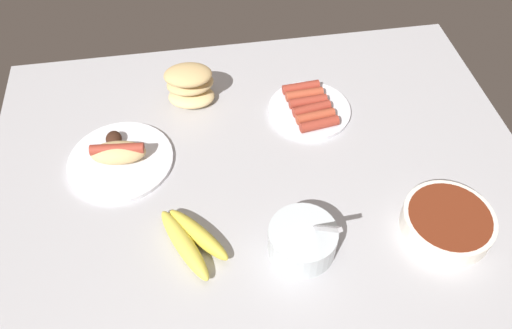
{
  "coord_description": "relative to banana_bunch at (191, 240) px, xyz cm",
  "views": [
    {
      "loc": [
        -12.72,
        -71.72,
        87.67
      ],
      "look_at": [
        -1.38,
        -1.7,
        3.0
      ],
      "focal_mm": 35.92,
      "sensor_mm": 36.0,
      "label": 1
    }
  ],
  "objects": [
    {
      "name": "bowl_coleslaw",
      "position": [
        21.28,
        -4.26,
        1.52
      ],
      "size": [
        13.29,
        13.41,
        15.69
      ],
      "color": "silver",
      "rests_on": "ground_plane"
    },
    {
      "name": "banana_bunch",
      "position": [
        0.0,
        0.0,
        0.0
      ],
      "size": [
        14.63,
        18.48,
        3.81
      ],
      "color": "gold",
      "rests_on": "ground_plane"
    },
    {
      "name": "plate_hotdog_assembled",
      "position": [
        -13.96,
        24.2,
        -0.17
      ],
      "size": [
        23.45,
        23.45,
        5.61
      ],
      "color": "white",
      "rests_on": "ground_plane"
    },
    {
      "name": "plate_sausages",
      "position": [
        31.47,
        33.06,
        -0.63
      ],
      "size": [
        20.04,
        20.04,
        3.42
      ],
      "color": "white",
      "rests_on": "ground_plane"
    },
    {
      "name": "bowl_chili",
      "position": [
        50.97,
        -4.19,
        0.42
      ],
      "size": [
        18.17,
        18.17,
        4.19
      ],
      "color": "white",
      "rests_on": "ground_plane"
    },
    {
      "name": "bread_stack",
      "position": [
        3.42,
        41.25,
        3.5
      ],
      "size": [
        12.52,
        10.39,
        10.8
      ],
      "color": "#E5C689",
      "rests_on": "ground_plane"
    },
    {
      "name": "ground_plane",
      "position": [
        16.88,
        17.64,
        -3.4
      ],
      "size": [
        120.0,
        90.0,
        3.0
      ],
      "primitive_type": "cube",
      "color": "#B2B2B7"
    }
  ]
}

